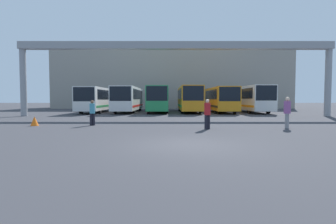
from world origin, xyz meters
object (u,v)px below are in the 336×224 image
bus_slot_5 (251,98)px  traffic_cone (34,121)px  pedestrian_near_right (286,112)px  pedestrian_mid_left (207,113)px  bus_slot_3 (188,98)px  bus_slot_1 (128,98)px  bus_slot_2 (158,98)px  bus_slot_4 (220,98)px  bus_slot_0 (97,98)px  pedestrian_mid_right (92,112)px

bus_slot_5 → traffic_cone: 25.07m
pedestrian_near_right → pedestrian_mid_left: pedestrian_near_right is taller
bus_slot_3 → bus_slot_1: bearing=179.2°
bus_slot_2 → bus_slot_3: 3.91m
pedestrian_mid_left → bus_slot_4: bearing=-131.1°
pedestrian_near_right → traffic_cone: pedestrian_near_right is taller
bus_slot_2 → bus_slot_4: (7.78, -0.56, -0.05)m
pedestrian_mid_left → traffic_cone: (-10.68, 1.91, -0.60)m
bus_slot_1 → bus_slot_2: bus_slot_2 is taller
bus_slot_0 → bus_slot_4: size_ratio=1.05×
bus_slot_3 → pedestrian_mid_left: (-0.49, -19.17, -0.95)m
bus_slot_4 → bus_slot_3: bearing=166.4°
bus_slot_3 → pedestrian_mid_left: bus_slot_3 is taller
bus_slot_2 → pedestrian_near_right: 20.07m
bus_slot_1 → bus_slot_5: bus_slot_5 is taller
bus_slot_1 → pedestrian_mid_right: bearing=-89.3°
bus_slot_0 → bus_slot_3: bus_slot_3 is taller
bus_slot_0 → pedestrian_mid_left: 21.63m
bus_slot_3 → pedestrian_mid_left: bearing=-91.5°
bus_slot_0 → bus_slot_3: (11.66, 0.67, 0.09)m
bus_slot_0 → pedestrian_mid_left: (11.17, -18.50, -0.86)m
bus_slot_4 → bus_slot_5: bus_slot_5 is taller
bus_slot_0 → bus_slot_5: bearing=-0.8°
bus_slot_2 → traffic_cone: bus_slot_2 is taller
bus_slot_5 → pedestrian_mid_right: (-15.34, -16.11, -1.01)m
bus_slot_5 → bus_slot_2: bearing=177.3°
bus_slot_1 → bus_slot_4: 11.71m
bus_slot_0 → pedestrian_mid_right: (4.10, -16.37, -0.90)m
bus_slot_2 → bus_slot_5: 11.68m
bus_slot_1 → bus_slot_2: size_ratio=1.09×
bus_slot_4 → traffic_cone: bearing=-132.7°
traffic_cone → pedestrian_mid_right: bearing=3.6°
pedestrian_near_right → traffic_cone: 15.44m
bus_slot_1 → pedestrian_mid_right: bus_slot_1 is taller
bus_slot_4 → pedestrian_near_right: bearing=-89.0°
bus_slot_3 → pedestrian_near_right: size_ratio=6.57×
bus_slot_3 → bus_slot_5: bus_slot_5 is taller
bus_slot_5 → pedestrian_mid_left: size_ratio=5.94×
bus_slot_0 → pedestrian_mid_right: bearing=-75.9°
bus_slot_1 → bus_slot_0: bearing=-168.7°
bus_slot_5 → pedestrian_mid_right: bus_slot_5 is taller
bus_slot_4 → pedestrian_mid_left: bearing=-103.5°
bus_slot_3 → bus_slot_2: bearing=-174.4°
pedestrian_mid_right → pedestrian_mid_left: size_ratio=0.96×
bus_slot_1 → pedestrian_mid_right: (0.21, -17.15, -0.95)m
bus_slot_0 → pedestrian_mid_right: bus_slot_0 is taller
bus_slot_2 → traffic_cone: size_ratio=18.68×
bus_slot_0 → pedestrian_near_right: size_ratio=5.84×
bus_slot_2 → bus_slot_5: bus_slot_5 is taller
traffic_cone → bus_slot_5: bearing=40.8°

